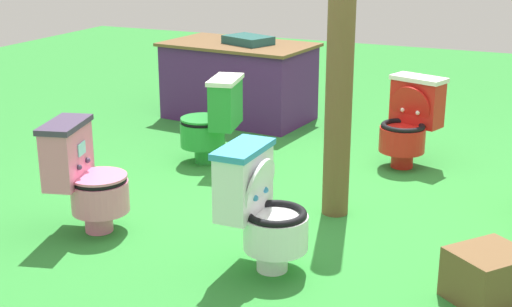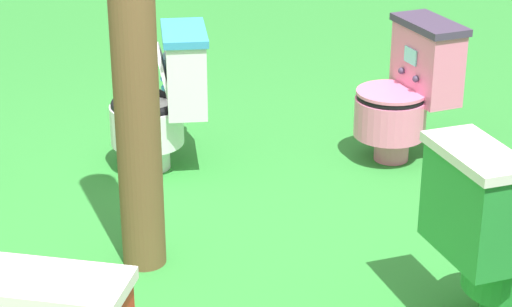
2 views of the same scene
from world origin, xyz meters
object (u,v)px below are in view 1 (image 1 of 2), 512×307
(toilet_green, at_px, (213,120))
(small_crate, at_px, (488,276))
(toilet_white, at_px, (261,208))
(toilet_red, at_px, (409,121))
(toilet_pink, at_px, (85,176))
(wooden_post, at_px, (339,84))
(vendor_table, at_px, (239,81))

(toilet_green, relative_size, small_crate, 1.90)
(toilet_white, xyz_separation_m, toilet_green, (-1.13, 1.59, -0.00))
(toilet_white, xyz_separation_m, toilet_red, (0.35, 2.20, 0.00))
(toilet_pink, bearing_deg, toilet_white, 73.21)
(toilet_pink, relative_size, wooden_post, 0.40)
(toilet_white, distance_m, toilet_green, 1.95)
(toilet_pink, distance_m, wooden_post, 1.74)
(toilet_green, xyz_separation_m, small_crate, (2.38, -1.44, -0.23))
(toilet_red, height_order, small_crate, toilet_red)
(vendor_table, bearing_deg, toilet_red, -22.12)
(toilet_white, xyz_separation_m, vendor_table, (-1.55, 2.97, 0.02))
(small_crate, bearing_deg, wooden_post, 143.60)
(toilet_white, relative_size, toilet_green, 1.00)
(wooden_post, height_order, small_crate, wooden_post)
(toilet_green, bearing_deg, toilet_pink, 164.15)
(toilet_white, relative_size, toilet_pink, 1.00)
(toilet_white, height_order, toilet_green, same)
(toilet_white, bearing_deg, toilet_pink, -91.05)
(toilet_pink, bearing_deg, vendor_table, 170.74)
(toilet_pink, relative_size, vendor_table, 0.47)
(wooden_post, bearing_deg, toilet_red, 80.05)
(toilet_green, bearing_deg, small_crate, -133.37)
(wooden_post, relative_size, small_crate, 4.73)
(toilet_green, height_order, wooden_post, wooden_post)
(toilet_white, xyz_separation_m, small_crate, (1.24, 0.15, -0.23))
(toilet_green, distance_m, toilet_red, 1.60)
(toilet_pink, bearing_deg, wooden_post, 108.98)
(toilet_red, xyz_separation_m, vendor_table, (-1.90, 0.77, 0.02))
(toilet_white, distance_m, toilet_pink, 1.24)
(toilet_pink, bearing_deg, toilet_red, 128.41)
(toilet_red, bearing_deg, small_crate, 132.18)
(toilet_green, relative_size, toilet_pink, 1.00)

